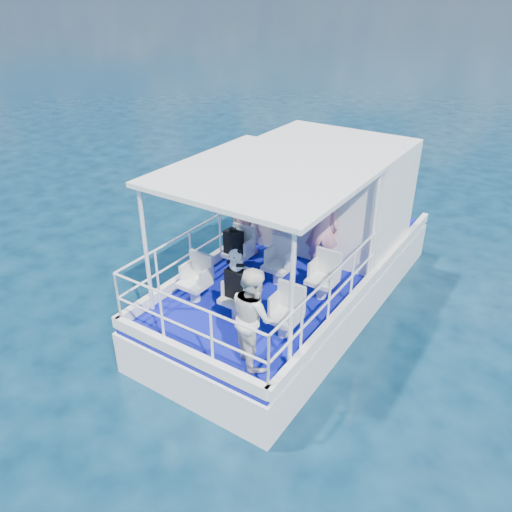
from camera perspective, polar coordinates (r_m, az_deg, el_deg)
The scene contains 20 objects.
ground at distance 9.67m, azimuth 1.74°, elevation -8.10°, with size 2000.00×2000.00×0.00m, color #061D30.
hull at distance 10.38m, azimuth 4.68°, elevation -5.32°, with size 3.00×7.00×1.60m, color white.
deck at distance 9.94m, azimuth 4.87°, elevation -1.25°, with size 2.90×6.90×0.10m, color #0B109D.
cabin at distance 10.50m, azimuth 8.62°, elevation 7.18°, with size 2.85×2.00×2.20m, color white.
canopy at distance 8.03m, azimuth 1.31°, elevation 9.40°, with size 3.00×3.20×0.08m, color white.
canopy_posts at distance 8.44m, azimuth 1.04°, elevation 1.98°, with size 2.77×2.97×2.20m.
railings at distance 8.49m, azimuth -0.18°, elevation -2.46°, with size 2.84×3.59×1.00m, color white, non-canonical shape.
seat_port_fwd at distance 9.64m, azimuth -2.08°, elevation -0.52°, with size 0.48×0.46×0.38m, color silver.
seat_center_fwd at distance 9.21m, azimuth 2.50°, elevation -2.03°, with size 0.48×0.46×0.38m, color silver.
seat_stbd_fwd at distance 8.85m, azimuth 7.49°, elevation -3.66°, with size 0.48×0.46×0.38m, color silver.
seat_port_aft at distance 8.77m, azimuth -7.01°, elevation -3.98°, with size 0.48×0.46×0.38m, color silver.
seat_center_aft at distance 8.30m, azimuth -2.20°, elevation -5.86°, with size 0.48×0.46×0.38m, color silver.
seat_stbd_aft at distance 7.90m, azimuth 3.18°, elevation -7.90°, with size 0.48×0.46×0.38m, color silver.
passenger_port_fwd at distance 9.95m, azimuth -1.32°, elevation 4.10°, with size 0.56×0.40×1.51m, color #DA928D.
passenger_stbd_fwd at distance 9.42m, azimuth 7.57°, elevation 3.01°, with size 0.62×0.41×1.70m, color pink.
passenger_stbd_aft at distance 7.08m, azimuth -0.30°, elevation -6.91°, with size 0.75×0.58×1.54m, color silver.
backpack_port at distance 9.40m, azimuth -2.58°, elevation 1.57°, with size 0.35×0.20×0.46m, color black.
backpack_center at distance 8.07m, azimuth -2.28°, elevation -3.19°, with size 0.34×0.19×0.51m, color black.
compact_camera at distance 9.30m, azimuth -2.67°, elevation 3.06°, with size 0.11×0.07×0.07m, color black.
panda at distance 7.84m, azimuth -2.31°, elevation -0.39°, with size 0.26×0.22×0.40m, color silver, non-canonical shape.
Camera 1 is at (4.03, -6.62, 5.79)m, focal length 35.00 mm.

